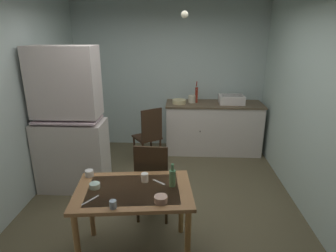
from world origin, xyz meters
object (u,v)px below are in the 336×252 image
Objects in this scene: mixing_bowl_counter at (179,102)px; chair_by_counter at (149,134)px; sink_basin at (231,99)px; hand_pump at (197,93)px; glass_bottle at (172,177)px; mug_dark at (145,178)px; chair_far_side at (153,181)px; serving_bowl_wide at (95,186)px; hutch_cabinet at (70,126)px; dining_table at (134,199)px.

chair_by_counter is at bearing -135.89° from mixing_bowl_counter.
hand_pump is at bearing 175.89° from sink_basin.
mug_dark is at bearing 165.95° from glass_bottle.
mixing_bowl_counter is 2.52m from mug_dark.
chair_far_side is at bearing -120.05° from sink_basin.
glass_bottle reaches higher than mug_dark.
chair_by_counter is (-0.50, -0.49, -0.46)m from mixing_bowl_counter.
sink_basin is 0.64m from hand_pump.
glass_bottle reaches higher than chair_by_counter.
chair_far_side reaches higher than serving_bowl_wide.
mug_dark is 0.29m from glass_bottle.
hutch_cabinet is 1.71× the size of dining_table.
chair_far_side is 11.04× the size of mug_dark.
mixing_bowl_counter is 2.39× the size of serving_bowl_wide.
mixing_bowl_counter is 2.13m from chair_far_side.
glass_bottle is at bearing -90.65° from mixing_bowl_counter.
glass_bottle is at bearing 5.77° from serving_bowl_wide.
mug_dark is 0.38× the size of glass_bottle.
hand_pump is 2.68m from mug_dark.
mixing_bowl_counter reaches higher than dining_table.
serving_bowl_wide is (-0.50, -0.58, 0.26)m from chair_far_side.
glass_bottle is (1.46, -1.18, -0.10)m from hutch_cabinet.
dining_table is 0.43m from glass_bottle.
dining_table is at bearing -87.23° from chair_by_counter.
chair_far_side is 0.51m from mug_dark.
mug_dark is at bearing -103.54° from hand_pump.
sink_basin is at bearing 63.77° from mug_dark.
mixing_bowl_counter is 2.76m from serving_bowl_wide.
hand_pump is 2.31m from chair_far_side.
dining_table is 1.20× the size of chair_by_counter.
hand_pump is at bearing 39.42° from hutch_cabinet.
sink_basin is 2.79m from glass_bottle.
sink_basin is at bearing 57.42° from serving_bowl_wide.
sink_basin is 0.44× the size of chair_far_side.
mixing_bowl_counter reaches higher than mug_dark.
chair_by_counter is 10.92× the size of mug_dark.
glass_bottle is at bearing -77.12° from chair_by_counter.
dining_table is 0.61m from chair_far_side.
mixing_bowl_counter reaches higher than glass_bottle.
chair_far_side is 1.01× the size of chair_by_counter.
hutch_cabinet is at bearing -137.63° from chair_by_counter.
mixing_bowl_counter is at bearing 82.94° from mug_dark.
chair_by_counter is (-0.23, 1.57, -0.00)m from chair_far_side.
chair_far_side is 9.80× the size of serving_bowl_wide.
dining_table is 0.23m from mug_dark.
chair_by_counter is at bearing 82.83° from serving_bowl_wide.
mixing_bowl_counter reaches higher than chair_far_side.
hutch_cabinet is 19.89× the size of serving_bowl_wide.
serving_bowl_wide is at bearing -174.23° from glass_bottle.
dining_table is at bearing -104.60° from hand_pump.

